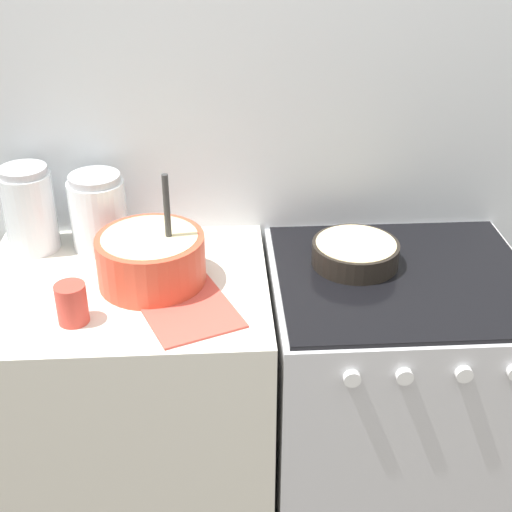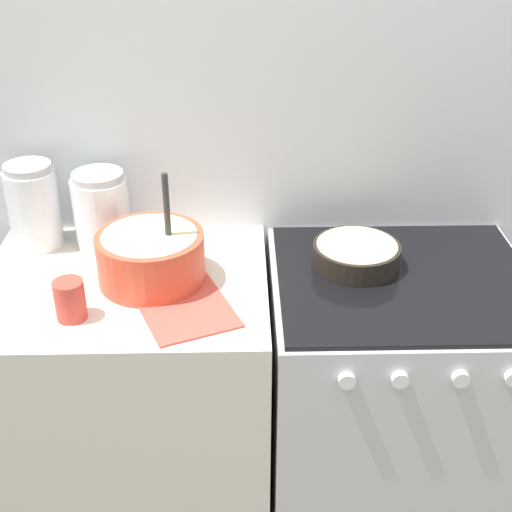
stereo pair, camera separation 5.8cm
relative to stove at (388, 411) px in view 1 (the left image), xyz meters
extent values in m
cube|color=silver|center=(-0.36, 0.33, 0.73)|extent=(4.49, 0.05, 2.40)
cube|color=silver|center=(-0.73, 0.00, 0.00)|extent=(0.75, 0.62, 0.93)
cube|color=silver|center=(0.00, 0.00, -0.01)|extent=(0.69, 0.62, 0.92)
cube|color=black|center=(0.00, 0.00, 0.46)|extent=(0.67, 0.59, 0.01)
cylinder|color=white|center=(-0.19, -0.32, 0.39)|extent=(0.04, 0.02, 0.04)
cylinder|color=white|center=(-0.07, -0.32, 0.39)|extent=(0.04, 0.02, 0.04)
cylinder|color=white|center=(0.07, -0.32, 0.39)|extent=(0.04, 0.02, 0.04)
cylinder|color=#D84C33|center=(-0.66, 0.00, 0.53)|extent=(0.28, 0.28, 0.13)
cylinder|color=beige|center=(-0.66, 0.00, 0.56)|extent=(0.24, 0.24, 0.07)
cylinder|color=#333333|center=(-0.61, 0.00, 0.63)|extent=(0.02, 0.02, 0.28)
cylinder|color=black|center=(-0.12, 0.07, 0.50)|extent=(0.23, 0.23, 0.06)
cylinder|color=beige|center=(-0.12, 0.07, 0.51)|extent=(0.21, 0.21, 0.05)
cylinder|color=silver|center=(-1.00, 0.21, 0.58)|extent=(0.14, 0.14, 0.22)
cylinder|color=tan|center=(-1.00, 0.21, 0.53)|extent=(0.12, 0.12, 0.13)
cylinder|color=#B2B2B7|center=(-1.00, 0.21, 0.70)|extent=(0.13, 0.13, 0.02)
cylinder|color=silver|center=(-0.81, 0.21, 0.57)|extent=(0.15, 0.15, 0.19)
cylinder|color=red|center=(-0.81, 0.21, 0.53)|extent=(0.14, 0.14, 0.12)
cylinder|color=#B2B2B7|center=(-0.81, 0.21, 0.67)|extent=(0.14, 0.14, 0.02)
cylinder|color=#CC3F33|center=(-0.83, -0.16, 0.52)|extent=(0.07, 0.07, 0.10)
cube|color=#CC4C3F|center=(-0.57, -0.13, 0.47)|extent=(0.29, 0.33, 0.01)
camera|label=1|loc=(-0.49, -1.58, 1.43)|focal=50.00mm
camera|label=2|loc=(-0.43, -1.58, 1.43)|focal=50.00mm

